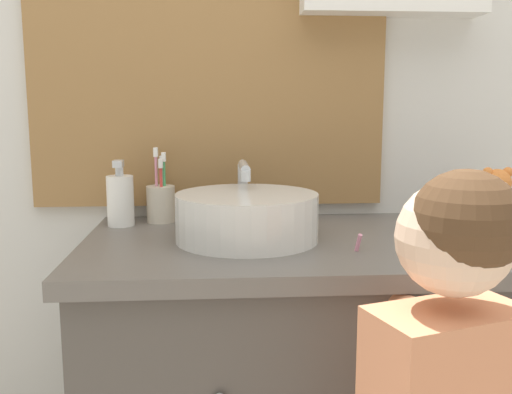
# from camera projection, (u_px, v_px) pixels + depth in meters

# --- Properties ---
(wall_back) EXTENTS (3.20, 0.18, 2.50)m
(wall_back) POSITION_uv_depth(u_px,v_px,m) (306.00, 23.00, 1.44)
(wall_back) COLOR silver
(wall_back) RESTS_ON ground_plane
(sink_basin) EXTENTS (0.30, 0.36, 0.16)m
(sink_basin) POSITION_uv_depth(u_px,v_px,m) (248.00, 215.00, 1.21)
(sink_basin) COLOR silver
(sink_basin) RESTS_ON vanity_counter
(toothbrush_holder) EXTENTS (0.07, 0.07, 0.18)m
(toothbrush_holder) POSITION_uv_depth(u_px,v_px,m) (161.00, 201.00, 1.39)
(toothbrush_holder) COLOR beige
(toothbrush_holder) RESTS_ON vanity_counter
(soap_dispenser) EXTENTS (0.06, 0.06, 0.16)m
(soap_dispenser) POSITION_uv_depth(u_px,v_px,m) (120.00, 199.00, 1.35)
(soap_dispenser) COLOR white
(soap_dispenser) RESTS_ON vanity_counter
(teddy_bear) EXTENTS (0.08, 0.07, 0.15)m
(teddy_bear) POSITION_uv_depth(u_px,v_px,m) (496.00, 202.00, 1.27)
(teddy_bear) COLOR orange
(teddy_bear) RESTS_ON vanity_counter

